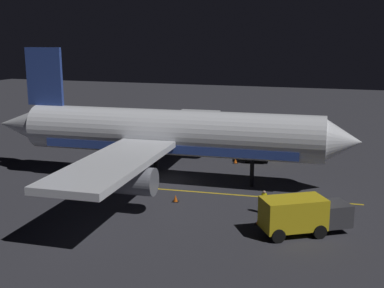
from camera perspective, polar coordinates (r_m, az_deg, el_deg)
ground_plane at (r=43.86m, az=-2.48°, el=-4.42°), size 180.00×180.00×0.20m
apron_guide_stripe at (r=40.33m, az=1.57°, el=-5.77°), size 2.29×25.16×0.01m
airliner at (r=42.99m, az=-3.27°, el=1.18°), size 33.53×33.93×11.80m
baggage_truck at (r=32.52m, az=12.86°, el=-8.26°), size 4.85×6.08×2.48m
catering_truck at (r=52.11m, az=7.71°, el=-0.34°), size 6.58×3.25×2.27m
ground_crew_worker at (r=35.81m, az=8.54°, el=-6.79°), size 0.40×0.40×1.74m
traffic_cone_near_left at (r=38.06m, az=-1.97°, el=-6.50°), size 0.50×0.50×0.55m
traffic_cone_near_right at (r=33.93m, az=7.92°, el=-9.02°), size 0.50×0.50×0.55m
traffic_cone_under_wing at (r=49.75m, az=5.18°, el=-2.01°), size 0.50×0.50×0.55m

